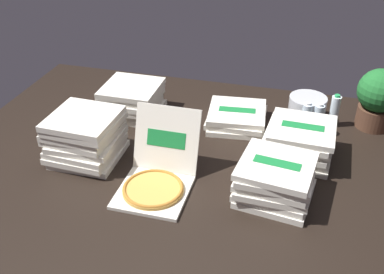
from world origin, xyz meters
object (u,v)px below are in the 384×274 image
(pizza_stack_left_mid, at_px, (275,179))
(ice_bucket, at_px, (307,108))
(pizza_stack_right_far, at_px, (85,137))
(water_bottle_0, at_px, (318,120))
(open_pizza_box, at_px, (157,176))
(pizza_stack_right_mid, at_px, (131,99))
(potted_plant, at_px, (379,97))
(pizza_stack_left_far, at_px, (300,141))
(pizza_stack_center_near, at_px, (237,117))
(water_bottle_1, at_px, (306,119))
(water_bottle_2, at_px, (335,111))

(pizza_stack_left_mid, xyz_separation_m, ice_bucket, (0.12, 0.92, -0.02))
(pizza_stack_right_far, distance_m, water_bottle_0, 1.52)
(open_pizza_box, xyz_separation_m, ice_bucket, (0.78, 1.01, 0.02))
(pizza_stack_right_mid, relative_size, pizza_stack_left_mid, 0.96)
(water_bottle_0, xyz_separation_m, potted_plant, (0.38, 0.22, 0.11))
(pizza_stack_left_mid, bearing_deg, pizza_stack_left_far, 76.54)
(ice_bucket, distance_m, potted_plant, 0.48)
(pizza_stack_center_near, bearing_deg, ice_bucket, 22.97)
(water_bottle_1, bearing_deg, pizza_stack_left_far, -94.36)
(pizza_stack_left_mid, xyz_separation_m, water_bottle_2, (0.31, 0.88, 0.00))
(pizza_stack_left_far, height_order, water_bottle_0, water_bottle_0)
(open_pizza_box, xyz_separation_m, pizza_stack_left_mid, (0.66, 0.09, 0.04))
(ice_bucket, xyz_separation_m, potted_plant, (0.46, 0.03, 0.14))
(open_pizza_box, distance_m, water_bottle_2, 1.37)
(pizza_stack_left_far, distance_m, pizza_stack_center_near, 0.53)
(pizza_stack_right_far, distance_m, water_bottle_2, 1.69)
(pizza_stack_center_near, relative_size, pizza_stack_right_far, 1.02)
(ice_bucket, height_order, potted_plant, potted_plant)
(pizza_stack_right_far, relative_size, water_bottle_2, 1.82)
(water_bottle_1, xyz_separation_m, potted_plant, (0.46, 0.23, 0.11))
(open_pizza_box, xyz_separation_m, water_bottle_2, (0.97, 0.97, 0.04))
(pizza_stack_right_mid, bearing_deg, water_bottle_2, 8.19)
(water_bottle_0, bearing_deg, potted_plant, 30.59)
(open_pizza_box, xyz_separation_m, water_bottle_0, (0.86, 0.81, 0.04))
(water_bottle_0, distance_m, water_bottle_2, 0.19)
(potted_plant, bearing_deg, water_bottle_0, -149.41)
(water_bottle_2, bearing_deg, pizza_stack_right_mid, -171.81)
(open_pizza_box, height_order, pizza_stack_left_far, open_pizza_box)
(pizza_stack_right_mid, relative_size, potted_plant, 1.01)
(pizza_stack_left_mid, relative_size, water_bottle_2, 1.87)
(water_bottle_0, xyz_separation_m, water_bottle_2, (0.11, 0.16, 0.00))
(water_bottle_2, bearing_deg, pizza_stack_right_far, -151.49)
(pizza_stack_left_mid, bearing_deg, water_bottle_2, 70.56)
(pizza_stack_left_far, xyz_separation_m, pizza_stack_right_far, (-1.28, -0.36, 0.04))
(pizza_stack_right_mid, bearing_deg, ice_bucket, 10.94)
(pizza_stack_left_far, height_order, water_bottle_1, water_bottle_1)
(pizza_stack_left_far, relative_size, potted_plant, 1.05)
(pizza_stack_right_far, bearing_deg, pizza_stack_right_mid, 84.20)
(pizza_stack_left_far, relative_size, ice_bucket, 1.70)
(water_bottle_1, relative_size, potted_plant, 0.56)
(open_pizza_box, bearing_deg, pizza_stack_right_mid, 120.70)
(pizza_stack_center_near, relative_size, water_bottle_0, 1.85)
(ice_bucket, bearing_deg, pizza_stack_left_mid, -97.76)
(pizza_stack_left_far, height_order, pizza_stack_left_mid, same)
(pizza_stack_center_near, height_order, pizza_stack_left_mid, pizza_stack_left_mid)
(ice_bucket, xyz_separation_m, water_bottle_0, (0.08, -0.20, 0.03))
(open_pizza_box, bearing_deg, pizza_stack_left_far, 34.71)
(ice_bucket, bearing_deg, water_bottle_0, -68.23)
(pizza_stack_left_mid, xyz_separation_m, water_bottle_1, (0.13, 0.72, 0.00))
(open_pizza_box, height_order, pizza_stack_left_mid, open_pizza_box)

